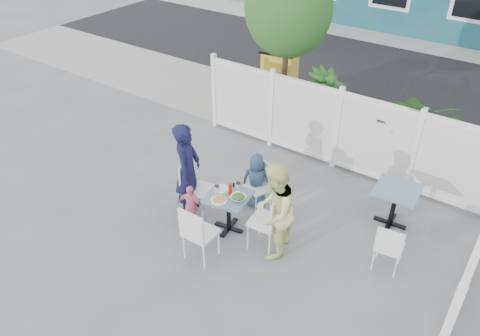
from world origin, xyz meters
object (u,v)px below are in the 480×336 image
Objects in this scene: chair_left at (193,184)px; chair_near at (197,231)px; utility_cabinet at (279,81)px; man at (188,170)px; main_table at (229,203)px; woman at (274,212)px; toddler at (191,206)px; chair_right at (270,218)px; spare_table at (396,197)px; boy at (256,181)px; chair_back at (261,182)px.

chair_near is (0.80, -0.87, 0.01)m from chair_left.
man is at bearing -87.83° from utility_cabinet.
main_table is 0.46× the size of woman.
woman is 1.49m from toddler.
chair_right is 0.24m from woman.
woman is (1.67, -0.05, -0.05)m from man.
woman is (0.82, 0.78, 0.23)m from chair_near.
boy reaches higher than spare_table.
utility_cabinet is 1.42× the size of chair_near.
woman is (2.51, -4.32, 0.10)m from utility_cabinet.
boy is 1.21m from toddler.
man is at bearing 20.58° from boy.
boy is (-0.76, 0.78, -0.08)m from chair_right.
toddler is (-1.33, -0.29, -0.19)m from chair_right.
toddler is at bearing 21.95° from chair_left.
toddler is (1.09, -4.54, -0.30)m from utility_cabinet.
chair_near is at bearing -87.29° from main_table.
chair_right is 1.28× the size of toddler.
utility_cabinet reaches higher than chair_back.
man is 2.14× the size of toddler.
utility_cabinet is 1.91× the size of main_table.
spare_table is at bearing 37.59° from main_table.
toddler is at bearing 78.48° from chair_back.
chair_left is at bearing -87.07° from utility_cabinet.
woman is at bearing 151.35° from chair_back.
man is (-0.81, -0.00, 0.31)m from main_table.
toddler is (-0.56, -0.27, -0.13)m from main_table.
chair_left is 0.61× the size of woman.
chair_back is at bearing -152.61° from woman.
man reaches higher than chair_near.
chair_right is 1.09m from boy.
toddler is (0.25, -0.27, -0.45)m from man.
main_table is 2.67m from spare_table.
toddler is (-2.68, -1.90, -0.16)m from spare_table.
chair_back is 1.27m from toddler.
toddler is at bearing 96.59° from chair_right.
chair_right is 1.00× the size of boy.
toddler is at bearing -154.03° from main_table.
spare_table is 3.29m from toddler.
man is at bearing -106.10° from woman.
spare_table is 0.92× the size of toddler.
toddler is (-0.60, 0.56, -0.17)m from chair_near.
chair_left is 0.57× the size of man.
woman is at bearing -3.57° from main_table.
spare_table is at bearing 128.86° from woman.
boy is at bearing 48.83° from toddler.
main_table is 0.79m from boy.
chair_left is at bearing -73.21° from man.
chair_right reaches higher than chair_near.
main_table is 0.84× the size of chair_back.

